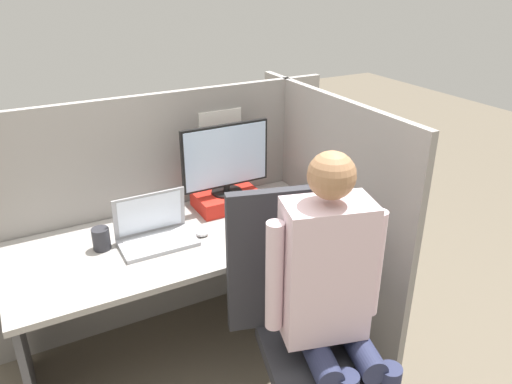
{
  "coord_description": "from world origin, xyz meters",
  "views": [
    {
      "loc": [
        -0.69,
        -1.75,
        1.99
      ],
      "look_at": [
        0.35,
        0.18,
        0.98
      ],
      "focal_mm": 35.0,
      "sensor_mm": 36.0,
      "label": 1
    }
  ],
  "objects_px": {
    "laptop": "(155,233)",
    "pen_cup": "(101,239)",
    "office_chair": "(300,320)",
    "stapler": "(296,196)",
    "carrot_toy": "(255,241)",
    "person": "(333,295)",
    "monitor": "(226,159)",
    "paper_box": "(227,199)"
  },
  "relations": [
    {
      "from": "office_chair",
      "to": "person",
      "type": "distance_m",
      "value": 0.27
    },
    {
      "from": "office_chair",
      "to": "carrot_toy",
      "type": "bearing_deg",
      "value": 88.81
    },
    {
      "from": "monitor",
      "to": "stapler",
      "type": "distance_m",
      "value": 0.48
    },
    {
      "from": "person",
      "to": "monitor",
      "type": "bearing_deg",
      "value": 88.44
    },
    {
      "from": "paper_box",
      "to": "office_chair",
      "type": "relative_size",
      "value": 0.31
    },
    {
      "from": "carrot_toy",
      "to": "stapler",
      "type": "bearing_deg",
      "value": 36.44
    },
    {
      "from": "monitor",
      "to": "person",
      "type": "bearing_deg",
      "value": -91.56
    },
    {
      "from": "monitor",
      "to": "person",
      "type": "relative_size",
      "value": 0.36
    },
    {
      "from": "carrot_toy",
      "to": "office_chair",
      "type": "distance_m",
      "value": 0.47
    },
    {
      "from": "person",
      "to": "office_chair",
      "type": "bearing_deg",
      "value": 105.46
    },
    {
      "from": "carrot_toy",
      "to": "person",
      "type": "distance_m",
      "value": 0.59
    },
    {
      "from": "laptop",
      "to": "person",
      "type": "relative_size",
      "value": 0.26
    },
    {
      "from": "stapler",
      "to": "monitor",
      "type": "bearing_deg",
      "value": 161.87
    },
    {
      "from": "paper_box",
      "to": "stapler",
      "type": "xyz_separation_m",
      "value": [
        0.38,
        -0.12,
        -0.02
      ]
    },
    {
      "from": "monitor",
      "to": "carrot_toy",
      "type": "xyz_separation_m",
      "value": [
        -0.06,
        -0.45,
        -0.26
      ]
    },
    {
      "from": "laptop",
      "to": "office_chair",
      "type": "xyz_separation_m",
      "value": [
        0.41,
        -0.69,
        -0.19
      ]
    },
    {
      "from": "stapler",
      "to": "carrot_toy",
      "type": "height_order",
      "value": "stapler"
    },
    {
      "from": "laptop",
      "to": "pen_cup",
      "type": "distance_m",
      "value": 0.26
    },
    {
      "from": "stapler",
      "to": "person",
      "type": "relative_size",
      "value": 0.1
    },
    {
      "from": "laptop",
      "to": "monitor",
      "type": "bearing_deg",
      "value": 22.17
    },
    {
      "from": "paper_box",
      "to": "pen_cup",
      "type": "height_order",
      "value": "pen_cup"
    },
    {
      "from": "office_chair",
      "to": "stapler",
      "type": "bearing_deg",
      "value": 59.19
    },
    {
      "from": "paper_box",
      "to": "laptop",
      "type": "bearing_deg",
      "value": -158.13
    },
    {
      "from": "monitor",
      "to": "paper_box",
      "type": "bearing_deg",
      "value": -90.0
    },
    {
      "from": "monitor",
      "to": "stapler",
      "type": "bearing_deg",
      "value": -18.13
    },
    {
      "from": "paper_box",
      "to": "monitor",
      "type": "height_order",
      "value": "monitor"
    },
    {
      "from": "paper_box",
      "to": "stapler",
      "type": "height_order",
      "value": "paper_box"
    },
    {
      "from": "laptop",
      "to": "pen_cup",
      "type": "height_order",
      "value": "laptop"
    },
    {
      "from": "paper_box",
      "to": "person",
      "type": "relative_size",
      "value": 0.25
    },
    {
      "from": "office_chair",
      "to": "pen_cup",
      "type": "height_order",
      "value": "office_chair"
    },
    {
      "from": "laptop",
      "to": "office_chair",
      "type": "distance_m",
      "value": 0.83
    },
    {
      "from": "office_chair",
      "to": "person",
      "type": "relative_size",
      "value": 0.83
    },
    {
      "from": "pen_cup",
      "to": "laptop",
      "type": "bearing_deg",
      "value": -13.3
    },
    {
      "from": "carrot_toy",
      "to": "office_chair",
      "type": "bearing_deg",
      "value": -91.19
    },
    {
      "from": "pen_cup",
      "to": "monitor",
      "type": "bearing_deg",
      "value": 10.59
    },
    {
      "from": "laptop",
      "to": "paper_box",
      "type": "bearing_deg",
      "value": 21.87
    },
    {
      "from": "stapler",
      "to": "paper_box",
      "type": "bearing_deg",
      "value": 162.25
    },
    {
      "from": "stapler",
      "to": "office_chair",
      "type": "xyz_separation_m",
      "value": [
        -0.45,
        -0.76,
        -0.17
      ]
    },
    {
      "from": "stapler",
      "to": "office_chair",
      "type": "relative_size",
      "value": 0.12
    },
    {
      "from": "paper_box",
      "to": "stapler",
      "type": "relative_size",
      "value": 2.5
    },
    {
      "from": "paper_box",
      "to": "laptop",
      "type": "relative_size",
      "value": 0.97
    },
    {
      "from": "carrot_toy",
      "to": "pen_cup",
      "type": "relative_size",
      "value": 1.44
    }
  ]
}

